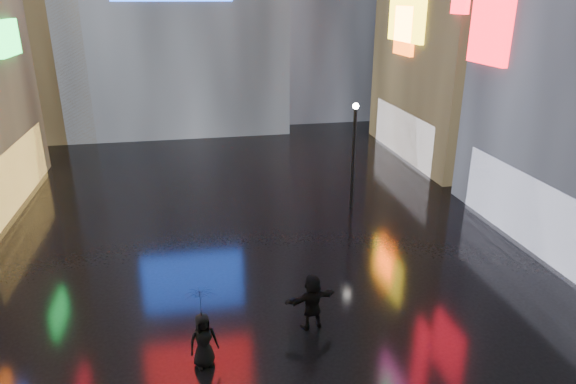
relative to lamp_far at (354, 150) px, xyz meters
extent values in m
plane|color=black|center=(-5.20, -2.24, -2.94)|extent=(140.00, 140.00, 0.00)
cube|color=#FFC659|center=(-16.30, 3.76, -1.44)|extent=(0.20, 10.00, 3.00)
cube|color=#19E647|center=(-16.05, 5.59, 4.97)|extent=(0.25, 3.00, 1.71)
cube|color=white|center=(5.90, -5.24, -1.44)|extent=(0.20, 9.00, 3.00)
cube|color=#FF0C1A|center=(5.65, -1.11, 5.64)|extent=(0.25, 2.99, 3.26)
cube|color=white|center=(5.90, 7.76, -1.44)|extent=(0.20, 9.00, 3.00)
cube|color=yellow|center=(5.65, 8.09, 5.71)|extent=(0.25, 4.92, 2.91)
cube|color=#FF520C|center=(5.65, 8.20, 4.90)|extent=(0.25, 2.63, 2.87)
cylinder|color=black|center=(0.00, 0.00, -0.44)|extent=(0.16, 0.16, 5.00)
sphere|color=white|center=(0.00, 0.00, 2.11)|extent=(0.30, 0.30, 0.30)
imported|color=black|center=(-7.65, -10.47, -2.11)|extent=(0.92, 0.71, 1.66)
imported|color=black|center=(-4.25, -9.29, -2.02)|extent=(1.78, 0.90, 1.84)
imported|color=black|center=(-7.65, -10.47, -0.88)|extent=(1.17, 1.17, 0.81)
camera|label=1|loc=(-7.61, -22.58, 6.86)|focal=32.00mm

